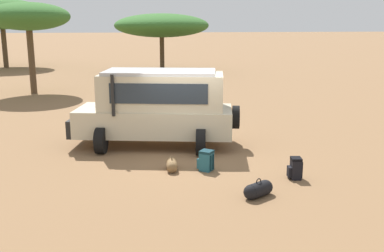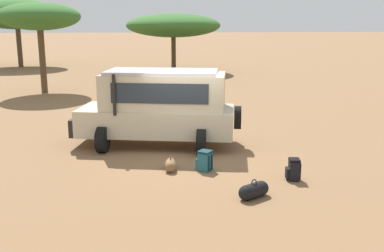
{
  "view_description": "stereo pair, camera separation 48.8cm",
  "coord_description": "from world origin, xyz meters",
  "px_view_note": "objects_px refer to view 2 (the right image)",
  "views": [
    {
      "loc": [
        -1.77,
        -12.96,
        3.92
      ],
      "look_at": [
        0.14,
        -0.56,
        1.0
      ],
      "focal_mm": 42.0,
      "sensor_mm": 36.0,
      "label": 1
    },
    {
      "loc": [
        -1.29,
        -13.02,
        3.92
      ],
      "look_at": [
        0.14,
        -0.56,
        1.0
      ],
      "focal_mm": 42.0,
      "sensor_mm": 36.0,
      "label": 2
    }
  ],
  "objects_px": {
    "backpack_beside_front_wheel": "(294,170)",
    "backpack_cluster_center": "(205,161)",
    "acacia_tree_centre_back": "(39,17)",
    "duffel_bag_low_black_case": "(171,164)",
    "safari_vehicle": "(160,106)",
    "acacia_tree_left_mid": "(17,14)",
    "acacia_tree_right_mid": "(173,25)",
    "duffel_bag_soft_canvas": "(254,190)"
  },
  "relations": [
    {
      "from": "backpack_beside_front_wheel",
      "to": "backpack_cluster_center",
      "type": "xyz_separation_m",
      "value": [
        -2.12,
        1.0,
        -0.0
      ]
    },
    {
      "from": "acacia_tree_centre_back",
      "to": "duffel_bag_low_black_case",
      "type": "bearing_deg",
      "value": -66.89
    },
    {
      "from": "safari_vehicle",
      "to": "acacia_tree_left_mid",
      "type": "relative_size",
      "value": 0.72
    },
    {
      "from": "acacia_tree_right_mid",
      "to": "duffel_bag_low_black_case",
      "type": "bearing_deg",
      "value": -94.46
    },
    {
      "from": "acacia_tree_centre_back",
      "to": "duffel_bag_soft_canvas",
      "type": "bearing_deg",
      "value": -64.59
    },
    {
      "from": "backpack_cluster_center",
      "to": "duffel_bag_soft_canvas",
      "type": "xyz_separation_m",
      "value": [
        0.84,
        -2.04,
        -0.1
      ]
    },
    {
      "from": "safari_vehicle",
      "to": "acacia_tree_right_mid",
      "type": "relative_size",
      "value": 0.74
    },
    {
      "from": "acacia_tree_left_mid",
      "to": "acacia_tree_centre_back",
      "type": "xyz_separation_m",
      "value": [
        5.12,
        -15.45,
        -0.38
      ]
    },
    {
      "from": "duffel_bag_low_black_case",
      "to": "acacia_tree_centre_back",
      "type": "distance_m",
      "value": 16.29
    },
    {
      "from": "backpack_cluster_center",
      "to": "acacia_tree_centre_back",
      "type": "height_order",
      "value": "acacia_tree_centre_back"
    },
    {
      "from": "duffel_bag_soft_canvas",
      "to": "backpack_cluster_center",
      "type": "bearing_deg",
      "value": 112.31
    },
    {
      "from": "backpack_cluster_center",
      "to": "duffel_bag_soft_canvas",
      "type": "relative_size",
      "value": 0.73
    },
    {
      "from": "acacia_tree_left_mid",
      "to": "acacia_tree_right_mid",
      "type": "height_order",
      "value": "acacia_tree_left_mid"
    },
    {
      "from": "duffel_bag_soft_canvas",
      "to": "acacia_tree_left_mid",
      "type": "xyz_separation_m",
      "value": [
        -13.06,
        32.18,
        4.38
      ]
    },
    {
      "from": "backpack_beside_front_wheel",
      "to": "acacia_tree_left_mid",
      "type": "height_order",
      "value": "acacia_tree_left_mid"
    },
    {
      "from": "acacia_tree_right_mid",
      "to": "backpack_cluster_center",
      "type": "bearing_deg",
      "value": -92.31
    },
    {
      "from": "safari_vehicle",
      "to": "acacia_tree_right_mid",
      "type": "height_order",
      "value": "acacia_tree_right_mid"
    },
    {
      "from": "duffel_bag_low_black_case",
      "to": "acacia_tree_centre_back",
      "type": "height_order",
      "value": "acacia_tree_centre_back"
    },
    {
      "from": "backpack_cluster_center",
      "to": "acacia_tree_right_mid",
      "type": "xyz_separation_m",
      "value": [
        0.99,
        24.55,
        3.36
      ]
    },
    {
      "from": "safari_vehicle",
      "to": "duffel_bag_soft_canvas",
      "type": "distance_m",
      "value": 5.22
    },
    {
      "from": "safari_vehicle",
      "to": "acacia_tree_centre_back",
      "type": "bearing_deg",
      "value": 116.7
    },
    {
      "from": "acacia_tree_left_mid",
      "to": "acacia_tree_centre_back",
      "type": "relative_size",
      "value": 1.53
    },
    {
      "from": "backpack_cluster_center",
      "to": "duffel_bag_low_black_case",
      "type": "relative_size",
      "value": 0.74
    },
    {
      "from": "backpack_beside_front_wheel",
      "to": "acacia_tree_left_mid",
      "type": "xyz_separation_m",
      "value": [
        -14.35,
        31.14,
        4.28
      ]
    },
    {
      "from": "acacia_tree_left_mid",
      "to": "duffel_bag_low_black_case",
      "type": "bearing_deg",
      "value": -69.31
    },
    {
      "from": "safari_vehicle",
      "to": "duffel_bag_soft_canvas",
      "type": "bearing_deg",
      "value": -68.0
    },
    {
      "from": "acacia_tree_left_mid",
      "to": "acacia_tree_centre_back",
      "type": "distance_m",
      "value": 16.28
    },
    {
      "from": "backpack_cluster_center",
      "to": "acacia_tree_centre_back",
      "type": "relative_size",
      "value": 0.11
    },
    {
      "from": "duffel_bag_low_black_case",
      "to": "acacia_tree_left_mid",
      "type": "bearing_deg",
      "value": 110.69
    },
    {
      "from": "backpack_beside_front_wheel",
      "to": "acacia_tree_centre_back",
      "type": "relative_size",
      "value": 0.11
    },
    {
      "from": "acacia_tree_right_mid",
      "to": "acacia_tree_left_mid",
      "type": "bearing_deg",
      "value": 157.1
    },
    {
      "from": "backpack_beside_front_wheel",
      "to": "acacia_tree_centre_back",
      "type": "height_order",
      "value": "acacia_tree_centre_back"
    },
    {
      "from": "acacia_tree_right_mid",
      "to": "duffel_bag_soft_canvas",
      "type": "bearing_deg",
      "value": -90.33
    },
    {
      "from": "acacia_tree_centre_back",
      "to": "acacia_tree_right_mid",
      "type": "height_order",
      "value": "acacia_tree_centre_back"
    },
    {
      "from": "backpack_beside_front_wheel",
      "to": "safari_vehicle",
      "type": "bearing_deg",
      "value": 130.9
    },
    {
      "from": "duffel_bag_soft_canvas",
      "to": "acacia_tree_centre_back",
      "type": "xyz_separation_m",
      "value": [
        -7.95,
        16.73,
        4.0
      ]
    },
    {
      "from": "backpack_cluster_center",
      "to": "acacia_tree_left_mid",
      "type": "relative_size",
      "value": 0.07
    },
    {
      "from": "backpack_cluster_center",
      "to": "safari_vehicle",
      "type": "bearing_deg",
      "value": 111.76
    },
    {
      "from": "backpack_cluster_center",
      "to": "acacia_tree_left_mid",
      "type": "bearing_deg",
      "value": 112.08
    },
    {
      "from": "safari_vehicle",
      "to": "backpack_beside_front_wheel",
      "type": "relative_size",
      "value": 9.74
    },
    {
      "from": "backpack_cluster_center",
      "to": "duffel_bag_low_black_case",
      "type": "distance_m",
      "value": 0.94
    },
    {
      "from": "duffel_bag_low_black_case",
      "to": "acacia_tree_left_mid",
      "type": "relative_size",
      "value": 0.1
    }
  ]
}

